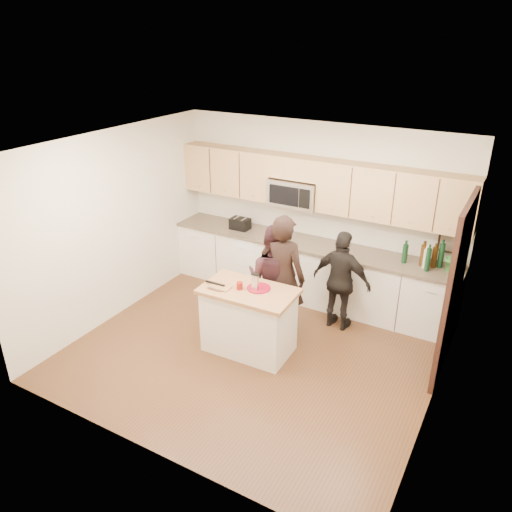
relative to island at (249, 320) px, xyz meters
The scene contains 21 objects.
floor 0.46m from the island, ahead, with size 4.50×4.50×0.00m, color brown.
room_shell 1.28m from the island, ahead, with size 4.52×4.02×2.71m.
back_cabinetry 1.68m from the island, 87.35° to the left, with size 4.50×0.66×0.94m.
upper_cabinetry 2.29m from the island, 86.52° to the left, with size 4.50×0.33×0.75m.
microwave 2.16m from the island, 97.42° to the left, with size 0.76×0.41×0.40m.
doorway 2.57m from the island, 21.02° to the left, with size 0.06×1.25×2.20m.
framed_picture 2.95m from the island, 44.19° to the left, with size 0.30×0.03×0.38m.
dish_towel 1.76m from the island, 120.38° to the left, with size 0.34×0.60×0.48m.
island is the anchor object (origin of this frame).
red_plate 0.47m from the island, 40.06° to the left, with size 0.30×0.30×0.02m, color maroon.
box_grater 0.58m from the island, 15.56° to the left, with size 0.09×0.06×0.22m.
drink_glass 0.50m from the island, 158.73° to the right, with size 0.08×0.08×0.09m, color maroon.
cutting_board 0.58m from the island, 158.36° to the right, with size 0.26×0.17×0.02m, color #B1774A.
tongs 0.65m from the island, 165.41° to the right, with size 0.28×0.03×0.02m, color black.
knife 0.64m from the island, 148.72° to the right, with size 0.21×0.03×0.01m, color silver.
toaster 2.08m from the island, 124.12° to the left, with size 0.31×0.21×0.18m.
bottle_cluster 2.62m from the island, 42.61° to the left, with size 0.72×0.34×0.40m.
orchid 2.84m from the island, 38.35° to the left, with size 0.24×0.19×0.43m, color #338033.
woman_left 0.73m from the island, 69.82° to the left, with size 0.64×0.42×1.76m, color black.
woman_center 0.70m from the island, 87.30° to the left, with size 0.76×0.59×1.57m, color black.
woman_right 1.42m from the island, 53.32° to the left, with size 0.85×0.35×1.45m, color black.
Camera 1 is at (2.73, -4.77, 3.89)m, focal length 35.00 mm.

